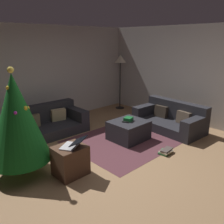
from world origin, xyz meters
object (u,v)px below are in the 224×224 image
(couch_left, at_px, (47,123))
(laptop, at_px, (73,144))
(ottoman, at_px, (129,130))
(christmas_tree, at_px, (17,118))
(side_table, at_px, (70,161))
(corner_lamp, at_px, (120,63))
(gift_box, at_px, (128,119))
(tv_remote, at_px, (126,122))
(couch_right, at_px, (171,119))
(book_stack, at_px, (166,151))

(couch_left, relative_size, laptop, 3.56)
(ottoman, height_order, christmas_tree, christmas_tree)
(side_table, xyz_separation_m, corner_lamp, (3.53, 2.29, 1.25))
(gift_box, bearing_deg, side_table, -169.14)
(gift_box, bearing_deg, corner_lamp, 48.81)
(side_table, relative_size, laptop, 1.04)
(gift_box, height_order, corner_lamp, corner_lamp)
(tv_remote, relative_size, laptop, 0.32)
(couch_right, xyz_separation_m, book_stack, (-1.28, -0.73, -0.22))
(couch_left, bearing_deg, ottoman, 127.43)
(couch_right, relative_size, side_table, 3.45)
(corner_lamp, bearing_deg, tv_remote, -132.84)
(couch_left, relative_size, tv_remote, 11.14)
(couch_right, distance_m, book_stack, 1.49)
(book_stack, distance_m, corner_lamp, 3.73)
(tv_remote, bearing_deg, ottoman, -21.07)
(side_table, bearing_deg, couch_left, 71.70)
(couch_left, bearing_deg, corner_lamp, -171.78)
(ottoman, xyz_separation_m, book_stack, (0.01, -1.02, -0.17))
(book_stack, bearing_deg, tv_remote, 96.85)
(tv_remote, xyz_separation_m, laptop, (-1.68, -0.38, 0.12))
(couch_left, bearing_deg, book_stack, 115.67)
(couch_left, height_order, gift_box, couch_left)
(laptop, bearing_deg, tv_remote, 12.78)
(couch_left, distance_m, corner_lamp, 3.16)
(gift_box, relative_size, laptop, 0.39)
(ottoman, bearing_deg, couch_right, -12.57)
(laptop, xyz_separation_m, book_stack, (1.80, -0.63, -0.52))
(couch_left, xyz_separation_m, corner_lamp, (2.89, 0.34, 1.24))
(christmas_tree, xyz_separation_m, side_table, (0.59, -0.58, -0.75))
(christmas_tree, xyz_separation_m, corner_lamp, (4.12, 1.72, 0.49))
(ottoman, bearing_deg, laptop, -167.85)
(christmas_tree, bearing_deg, corner_lamp, 22.59)
(ottoman, relative_size, corner_lamp, 0.46)
(book_stack, bearing_deg, ottoman, 90.42)
(ottoman, bearing_deg, couch_left, 125.90)
(christmas_tree, relative_size, side_table, 3.52)
(couch_left, height_order, laptop, laptop)
(couch_right, relative_size, tv_remote, 11.22)
(couch_left, distance_m, tv_remote, 1.95)
(couch_left, bearing_deg, side_table, 73.23)
(laptop, height_order, book_stack, laptop)
(ottoman, bearing_deg, tv_remote, -177.39)
(couch_right, height_order, side_table, couch_right)
(gift_box, relative_size, tv_remote, 1.22)
(couch_left, bearing_deg, tv_remote, 124.62)
(couch_right, relative_size, ottoman, 2.24)
(couch_left, xyz_separation_m, christmas_tree, (-1.24, -1.38, 0.75))
(christmas_tree, height_order, book_stack, christmas_tree)
(couch_right, distance_m, gift_box, 1.33)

